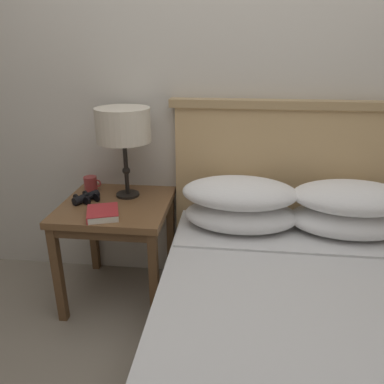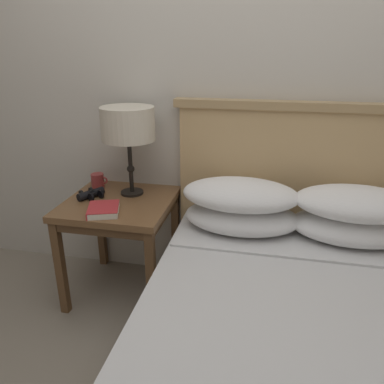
# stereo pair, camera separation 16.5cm
# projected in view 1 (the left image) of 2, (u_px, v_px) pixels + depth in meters

# --- Properties ---
(wall_back) EXTENTS (8.00, 0.06, 2.60)m
(wall_back) POSITION_uv_depth(u_px,v_px,m) (230.00, 64.00, 2.01)
(wall_back) COLOR beige
(wall_back) RESTS_ON ground_plane
(nightstand) EXTENTS (0.58, 0.58, 0.60)m
(nightstand) POSITION_uv_depth(u_px,v_px,m) (117.00, 216.00, 2.07)
(nightstand) COLOR brown
(nightstand) RESTS_ON ground_plane
(bed) EXTENTS (1.35, 1.80, 1.13)m
(bed) POSITION_uv_depth(u_px,v_px,m) (302.00, 323.00, 1.58)
(bed) COLOR olive
(bed) RESTS_ON ground_plane
(table_lamp) EXTENTS (0.29, 0.29, 0.50)m
(table_lamp) POSITION_uv_depth(u_px,v_px,m) (123.00, 127.00, 1.99)
(table_lamp) COLOR black
(table_lamp) RESTS_ON nightstand
(book_on_nightstand) EXTENTS (0.20, 0.22, 0.04)m
(book_on_nightstand) POSITION_uv_depth(u_px,v_px,m) (102.00, 213.00, 1.87)
(book_on_nightstand) COLOR silver
(book_on_nightstand) RESTS_ON nightstand
(binoculars_pair) EXTENTS (0.16, 0.16, 0.05)m
(binoculars_pair) POSITION_uv_depth(u_px,v_px,m) (86.00, 197.00, 2.05)
(binoculars_pair) COLOR black
(binoculars_pair) RESTS_ON nightstand
(coffee_mug) EXTENTS (0.10, 0.08, 0.08)m
(coffee_mug) POSITION_uv_depth(u_px,v_px,m) (91.00, 184.00, 2.20)
(coffee_mug) COLOR #993333
(coffee_mug) RESTS_ON nightstand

